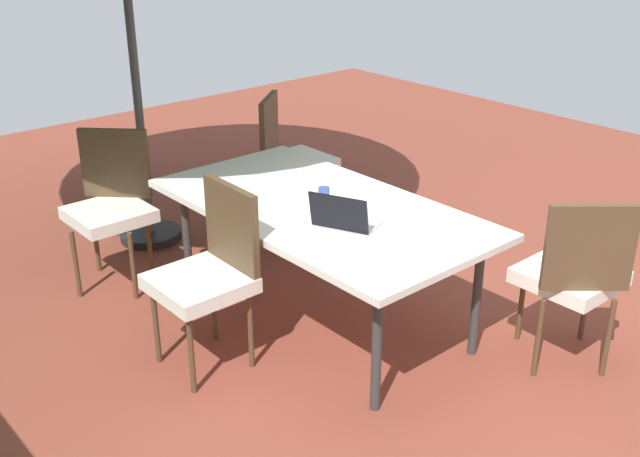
{
  "coord_description": "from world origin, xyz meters",
  "views": [
    {
      "loc": [
        -2.97,
        2.59,
        2.33
      ],
      "look_at": [
        0.0,
        0.0,
        0.58
      ],
      "focal_mm": 42.6,
      "sensor_mm": 36.0,
      "label": 1
    }
  ],
  "objects_px": {
    "chair_southwest": "(575,271)",
    "chair_northeast": "(111,201)",
    "chair_north": "(209,269)",
    "chair_southeast": "(289,154)",
    "laptop": "(344,221)",
    "cup": "(324,195)",
    "dining_table": "(320,213)"
  },
  "relations": [
    {
      "from": "chair_southwest",
      "to": "chair_northeast",
      "type": "bearing_deg",
      "value": -20.21
    },
    {
      "from": "chair_north",
      "to": "chair_southwest",
      "type": "distance_m",
      "value": 1.88
    },
    {
      "from": "chair_southeast",
      "to": "laptop",
      "type": "bearing_deg",
      "value": -159.08
    },
    {
      "from": "chair_southeast",
      "to": "chair_southwest",
      "type": "xyz_separation_m",
      "value": [
        -2.45,
        0.1,
        0.0
      ]
    },
    {
      "from": "chair_northeast",
      "to": "chair_southeast",
      "type": "bearing_deg",
      "value": 45.14
    },
    {
      "from": "chair_northeast",
      "to": "cup",
      "type": "height_order",
      "value": "chair_northeast"
    },
    {
      "from": "chair_southeast",
      "to": "cup",
      "type": "xyz_separation_m",
      "value": [
        -1.2,
        0.71,
        0.21
      ]
    },
    {
      "from": "chair_southwest",
      "to": "cup",
      "type": "height_order",
      "value": "chair_southwest"
    },
    {
      "from": "chair_northeast",
      "to": "dining_table",
      "type": "bearing_deg",
      "value": -16.02
    },
    {
      "from": "chair_northeast",
      "to": "cup",
      "type": "relative_size",
      "value": 11.6
    },
    {
      "from": "cup",
      "to": "chair_northeast",
      "type": "bearing_deg",
      "value": 31.06
    },
    {
      "from": "chair_northeast",
      "to": "laptop",
      "type": "xyz_separation_m",
      "value": [
        -1.56,
        -0.55,
        0.22
      ]
    },
    {
      "from": "chair_southwest",
      "to": "laptop",
      "type": "xyz_separation_m",
      "value": [
        0.89,
        0.79,
        0.22
      ]
    },
    {
      "from": "chair_north",
      "to": "chair_southeast",
      "type": "xyz_separation_m",
      "value": [
        1.19,
        -1.49,
        0.0
      ]
    },
    {
      "from": "dining_table",
      "to": "laptop",
      "type": "distance_m",
      "value": 0.37
    },
    {
      "from": "dining_table",
      "to": "chair_southeast",
      "type": "height_order",
      "value": "chair_southeast"
    },
    {
      "from": "chair_north",
      "to": "chair_northeast",
      "type": "relative_size",
      "value": 1.0
    },
    {
      "from": "chair_north",
      "to": "cup",
      "type": "height_order",
      "value": "chair_north"
    },
    {
      "from": "dining_table",
      "to": "chair_north",
      "type": "relative_size",
      "value": 2.03
    },
    {
      "from": "chair_north",
      "to": "laptop",
      "type": "distance_m",
      "value": 0.74
    },
    {
      "from": "dining_table",
      "to": "laptop",
      "type": "bearing_deg",
      "value": 159.5
    },
    {
      "from": "dining_table",
      "to": "laptop",
      "type": "xyz_separation_m",
      "value": [
        -0.33,
        0.12,
        0.09
      ]
    },
    {
      "from": "chair_northeast",
      "to": "chair_southeast",
      "type": "xyz_separation_m",
      "value": [
        -0.0,
        -1.44,
        0.0
      ]
    },
    {
      "from": "cup",
      "to": "chair_southeast",
      "type": "bearing_deg",
      "value": -30.7
    },
    {
      "from": "dining_table",
      "to": "chair_southeast",
      "type": "distance_m",
      "value": 1.45
    },
    {
      "from": "chair_southeast",
      "to": "cup",
      "type": "height_order",
      "value": "chair_southeast"
    },
    {
      "from": "dining_table",
      "to": "laptop",
      "type": "relative_size",
      "value": 5.08
    },
    {
      "from": "chair_northeast",
      "to": "chair_southeast",
      "type": "height_order",
      "value": "same"
    },
    {
      "from": "laptop",
      "to": "cup",
      "type": "height_order",
      "value": "laptop"
    },
    {
      "from": "chair_southeast",
      "to": "dining_table",
      "type": "bearing_deg",
      "value": -161.32
    },
    {
      "from": "dining_table",
      "to": "cup",
      "type": "xyz_separation_m",
      "value": [
        0.02,
        -0.05,
        0.09
      ]
    },
    {
      "from": "chair_southwest",
      "to": "chair_southeast",
      "type": "bearing_deg",
      "value": -51.16
    }
  ]
}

